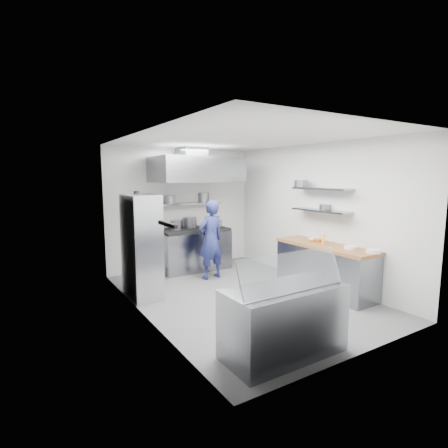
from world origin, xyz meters
TOP-DOWN VIEW (x-y plane):
  - floor at (0.00, 0.00)m, footprint 5.00×5.00m
  - ceiling at (0.00, 0.00)m, footprint 5.00×5.00m
  - wall_back at (0.00, 2.50)m, footprint 3.60×2.80m
  - wall_front at (0.00, -2.50)m, footprint 3.60×2.80m
  - wall_left at (-1.80, 0.00)m, footprint 2.80×5.00m
  - wall_right at (1.80, 0.00)m, footprint 2.80×5.00m
  - gas_range at (0.10, 2.10)m, footprint 1.60×0.80m
  - cooktop at (0.10, 2.10)m, footprint 1.57×0.78m
  - stock_pot_left at (-0.29, 2.20)m, footprint 0.27×0.27m
  - stock_pot_mid at (0.10, 2.28)m, footprint 0.32×0.32m
  - stock_pot_right at (0.70, 2.04)m, footprint 0.23×0.23m
  - over_range_shelf at (0.10, 2.34)m, footprint 1.60×0.30m
  - shelf_pot_a at (-0.40, 2.28)m, footprint 0.24×0.24m
  - shelf_pot_b at (0.58, 2.51)m, footprint 0.29×0.29m
  - extractor_hood at (0.10, 1.93)m, footprint 1.90×1.15m
  - hood_duct at (0.10, 2.15)m, footprint 0.55×0.55m
  - red_firebox at (-1.25, 2.44)m, footprint 0.22×0.10m
  - chef at (0.08, 1.27)m, footprint 0.66×0.48m
  - wire_rack at (-1.53, 0.92)m, footprint 0.50×0.90m
  - rack_bin_a at (-1.53, 1.02)m, footprint 0.14×0.18m
  - rack_bin_b at (-1.53, 1.40)m, footprint 0.14×0.18m
  - rack_jar at (-1.48, 1.25)m, footprint 0.11×0.11m
  - knife_strip at (-1.78, -0.90)m, footprint 0.04×0.55m
  - prep_counter_base at (1.48, -0.60)m, footprint 0.62×2.00m
  - prep_counter_top at (1.48, -0.60)m, footprint 0.65×2.04m
  - plate_stack_a at (1.60, -1.52)m, footprint 0.24×0.24m
  - plate_stack_b at (1.52, -1.12)m, footprint 0.21×0.21m
  - copper_pan at (1.54, -0.35)m, footprint 0.18×0.18m
  - squeeze_bottle at (1.50, -0.53)m, footprint 0.05×0.05m
  - mixing_bowl at (1.53, -0.25)m, footprint 0.23×0.23m
  - wall_shelf_lower at (1.64, -0.30)m, footprint 0.30×1.30m
  - wall_shelf_upper at (1.64, -0.30)m, footprint 0.30×1.30m
  - shelf_pot_c at (1.70, -0.35)m, footprint 0.20×0.20m
  - shelf_pot_d at (1.57, 0.18)m, footprint 0.27×0.27m
  - display_case at (-0.75, -2.00)m, footprint 1.50×0.70m
  - display_glass at (-0.75, -2.12)m, footprint 1.47×0.19m

SIDE VIEW (x-z plane):
  - floor at x=0.00m, z-range 0.00..0.00m
  - prep_counter_base at x=1.48m, z-range 0.00..0.84m
  - display_case at x=-0.75m, z-range 0.00..0.85m
  - gas_range at x=0.10m, z-range 0.00..0.90m
  - rack_bin_a at x=-1.53m, z-range 0.72..0.88m
  - chef at x=0.08m, z-range 0.00..1.67m
  - prep_counter_top at x=1.48m, z-range 0.84..0.90m
  - wire_rack at x=-1.53m, z-range 0.00..1.85m
  - mixing_bowl at x=1.53m, z-range 0.90..0.95m
  - cooktop at x=0.10m, z-range 0.90..0.96m
  - plate_stack_a at x=1.60m, z-range 0.90..0.96m
  - plate_stack_b at x=1.52m, z-range 0.90..0.96m
  - copper_pan at x=1.54m, z-range 0.90..0.96m
  - squeeze_bottle at x=1.50m, z-range 0.90..1.08m
  - stock_pot_right at x=0.70m, z-range 0.96..1.12m
  - stock_pot_left at x=-0.29m, z-range 0.96..1.16m
  - display_glass at x=-0.75m, z-range 0.86..1.28m
  - stock_pot_mid at x=0.10m, z-range 0.96..1.20m
  - rack_bin_b at x=-1.53m, z-range 1.22..1.38m
  - wall_back at x=0.00m, z-range 1.39..1.41m
  - wall_front at x=0.00m, z-range 1.39..1.41m
  - wall_left at x=-1.80m, z-range 1.39..1.41m
  - wall_right at x=1.80m, z-range 1.39..1.41m
  - red_firebox at x=-1.25m, z-range 1.29..1.55m
  - wall_shelf_lower at x=1.64m, z-range 1.48..1.52m
  - over_range_shelf at x=0.10m, z-range 1.50..1.54m
  - knife_strip at x=-1.78m, z-range 1.53..1.57m
  - shelf_pot_c at x=1.70m, z-range 1.52..1.62m
  - shelf_pot_a at x=-0.40m, z-range 1.54..1.72m
  - shelf_pot_b at x=0.58m, z-range 1.54..1.76m
  - rack_jar at x=-1.48m, z-range 1.71..1.89m
  - wall_shelf_upper at x=1.64m, z-range 1.90..1.94m
  - shelf_pot_d at x=1.57m, z-range 1.94..2.08m
  - extractor_hood at x=0.10m, z-range 2.02..2.57m
  - hood_duct at x=0.10m, z-range 2.56..2.80m
  - ceiling at x=0.00m, z-range 2.80..2.80m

